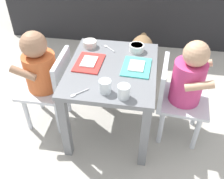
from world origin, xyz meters
TOP-DOWN VIEW (x-y plane):
  - ground_plane at (0.00, 0.00)m, footprint 7.00×7.00m
  - dining_table at (0.00, 0.00)m, footprint 0.48×0.59m
  - seated_child_left at (-0.40, -0.02)m, footprint 0.28×0.28m
  - seated_child_right at (0.40, -0.00)m, footprint 0.30×0.30m
  - dog at (0.13, 0.59)m, footprint 0.19×0.48m
  - food_tray_left at (-0.13, 0.02)m, footprint 0.15×0.21m
  - food_tray_right at (0.13, 0.02)m, footprint 0.16×0.20m
  - water_cup_left at (0.09, -0.24)m, footprint 0.06×0.06m
  - water_cup_right at (-0.00, -0.21)m, footprint 0.06×0.06m
  - veggie_bowl_far at (-0.17, 0.20)m, footprint 0.08×0.08m
  - cereal_bowl_right_side at (0.12, 0.19)m, footprint 0.09×0.09m
  - spoon_by_left_tray at (-0.13, -0.25)m, footprint 0.08×0.08m
  - spoon_by_right_tray at (-0.05, 0.20)m, footprint 0.08×0.08m

SIDE VIEW (x-z plane):
  - ground_plane at x=0.00m, z-range 0.00..0.00m
  - dog at x=0.13m, z-range 0.05..0.36m
  - dining_table at x=0.00m, z-range 0.14..0.59m
  - seated_child_left at x=-0.40m, z-range 0.08..0.72m
  - seated_child_right at x=0.40m, z-range 0.08..0.73m
  - spoon_by_left_tray at x=-0.13m, z-range 0.45..0.46m
  - spoon_by_right_tray at x=-0.05m, z-range 0.45..0.46m
  - food_tray_left at x=-0.13m, z-range 0.45..0.47m
  - food_tray_right at x=0.13m, z-range 0.45..0.47m
  - veggie_bowl_far at x=-0.17m, z-range 0.45..0.49m
  - cereal_bowl_right_side at x=0.12m, z-range 0.45..0.50m
  - water_cup_right at x=0.00m, z-range 0.45..0.51m
  - water_cup_left at x=0.09m, z-range 0.45..0.52m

